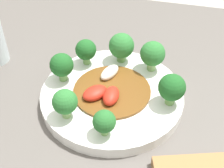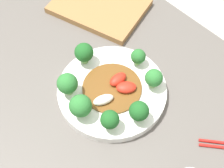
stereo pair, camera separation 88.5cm
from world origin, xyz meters
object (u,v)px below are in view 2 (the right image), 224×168
(broccoli_west, at_px, (139,111))
(broccoli_southwest, at_px, (154,78))
(stirfry_center, at_px, (114,88))
(broccoli_north, at_px, (81,106))
(cutting_board, at_px, (99,6))
(broccoli_south, at_px, (138,57))
(broccoli_northwest, at_px, (110,120))
(plate, at_px, (112,91))
(broccoli_east, at_px, (84,53))
(broccoli_northeast, at_px, (67,84))

(broccoli_west, xyz_separation_m, broccoli_southwest, (0.04, -0.09, -0.00))
(broccoli_southwest, xyz_separation_m, stirfry_center, (0.06, 0.08, -0.03))
(broccoli_west, relative_size, broccoli_north, 0.93)
(cutting_board, bearing_deg, broccoli_south, 162.65)
(broccoli_west, bearing_deg, stirfry_center, -8.25)
(broccoli_northwest, height_order, broccoli_southwest, same)
(plate, relative_size, broccoli_northwest, 4.86)
(plate, bearing_deg, broccoli_south, -82.78)
(plate, xyz_separation_m, broccoli_southwest, (-0.06, -0.08, 0.05))
(broccoli_east, distance_m, broccoli_southwest, 0.19)
(broccoli_west, height_order, broccoli_east, broccoli_east)
(stirfry_center, bearing_deg, broccoli_south, -79.28)
(broccoli_west, bearing_deg, broccoli_southwest, -65.88)
(broccoli_south, relative_size, stirfry_center, 0.33)
(plate, relative_size, broccoli_north, 4.24)
(broccoli_north, bearing_deg, broccoli_northwest, -158.49)
(broccoli_west, height_order, broccoli_northeast, broccoli_northeast)
(broccoli_southwest, relative_size, stirfry_center, 0.38)
(broccoli_east, distance_m, stirfry_center, 0.12)
(broccoli_northwest, height_order, broccoli_northeast, broccoli_northeast)
(broccoli_north, bearing_deg, broccoli_northeast, -12.11)
(broccoli_west, height_order, broccoli_north, broccoli_north)
(broccoli_northeast, xyz_separation_m, broccoli_north, (-0.07, 0.01, -0.00))
(broccoli_north, bearing_deg, plate, -87.08)
(broccoli_northeast, relative_size, stirfry_center, 0.44)
(broccoli_northwest, xyz_separation_m, broccoli_north, (0.07, 0.03, 0.00))
(plate, height_order, broccoli_east, broccoli_east)
(broccoli_west, distance_m, stirfry_center, 0.11)
(broccoli_northwest, distance_m, broccoli_east, 0.21)
(broccoli_southwest, height_order, broccoli_north, broccoli_north)
(broccoli_east, height_order, stirfry_center, broccoli_east)
(broccoli_northwest, xyz_separation_m, broccoli_east, (0.19, -0.08, 0.00))
(broccoli_south, height_order, stirfry_center, broccoli_south)
(broccoli_northeast, distance_m, cutting_board, 0.34)
(stirfry_center, bearing_deg, broccoli_northeast, 52.75)
(broccoli_west, xyz_separation_m, cutting_board, (0.37, -0.20, -0.05))
(plate, distance_m, cutting_board, 0.32)
(broccoli_northwest, distance_m, broccoli_south, 0.20)
(plate, relative_size, broccoli_southwest, 4.82)
(plate, bearing_deg, broccoli_east, -1.79)
(broccoli_northeast, distance_m, broccoli_southwest, 0.22)
(broccoli_east, bearing_deg, stirfry_center, 179.71)
(broccoli_west, distance_m, broccoli_northwest, 0.07)
(broccoli_northeast, bearing_deg, broccoli_west, -155.52)
(broccoli_south, bearing_deg, broccoli_northeast, 75.41)
(plate, xyz_separation_m, stirfry_center, (-0.01, -0.00, 0.02))
(broccoli_west, relative_size, broccoli_southwest, 1.05)
(broccoli_south, bearing_deg, plate, 97.22)
(broccoli_southwest, xyz_separation_m, cutting_board, (0.33, -0.10, -0.05))
(broccoli_east, relative_size, cutting_board, 0.20)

